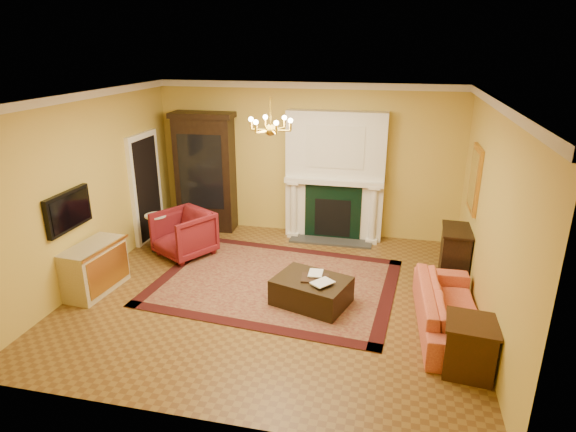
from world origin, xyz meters
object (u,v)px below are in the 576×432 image
(commode, at_px, (94,268))
(console_table, at_px, (454,254))
(coral_sofa, at_px, (451,303))
(wingback_armchair, at_px, (184,232))
(leather_ottoman, at_px, (311,291))
(pedestal_table, at_px, (157,230))
(china_cabinet, at_px, (206,175))
(end_table, at_px, (469,348))

(commode, bearing_deg, console_table, 22.08)
(coral_sofa, bearing_deg, commode, 88.02)
(wingback_armchair, xyz_separation_m, coral_sofa, (4.51, -1.48, -0.06))
(coral_sofa, relative_size, console_table, 2.48)
(wingback_armchair, xyz_separation_m, leather_ottoman, (2.57, -1.22, -0.25))
(pedestal_table, height_order, commode, commode)
(china_cabinet, xyz_separation_m, leather_ottoman, (2.67, -2.65, -0.94))
(console_table, bearing_deg, coral_sofa, -93.81)
(china_cabinet, distance_m, coral_sofa, 5.51)
(china_cabinet, height_order, commode, china_cabinet)
(pedestal_table, relative_size, end_table, 1.12)
(wingback_armchair, distance_m, console_table, 4.71)
(console_table, distance_m, leather_ottoman, 2.55)
(china_cabinet, relative_size, pedestal_table, 3.24)
(commode, distance_m, end_table, 5.51)
(commode, bearing_deg, wingback_armchair, 67.82)
(china_cabinet, distance_m, wingback_armchair, 1.59)
(wingback_armchair, relative_size, end_table, 1.44)
(leather_ottoman, bearing_deg, end_table, -11.42)
(leather_ottoman, bearing_deg, console_table, 50.07)
(china_cabinet, relative_size, coral_sofa, 1.12)
(commode, height_order, end_table, commode)
(china_cabinet, relative_size, wingback_armchair, 2.51)
(pedestal_table, height_order, end_table, pedestal_table)
(pedestal_table, relative_size, console_table, 0.86)
(end_table, xyz_separation_m, console_table, (0.06, 2.52, 0.10))
(wingback_armchair, bearing_deg, console_table, 32.23)
(wingback_armchair, distance_m, leather_ottoman, 2.86)
(coral_sofa, bearing_deg, wingback_armchair, 68.98)
(end_table, distance_m, console_table, 2.52)
(pedestal_table, bearing_deg, leather_ottoman, -22.59)
(pedestal_table, height_order, console_table, console_table)
(pedestal_table, xyz_separation_m, leather_ottoman, (3.15, -1.31, -0.20))
(coral_sofa, bearing_deg, pedestal_table, 70.03)
(coral_sofa, distance_m, end_table, 0.91)
(china_cabinet, height_order, console_table, china_cabinet)
(china_cabinet, xyz_separation_m, coral_sofa, (4.61, -2.91, -0.75))
(pedestal_table, xyz_separation_m, commode, (-0.22, -1.65, -0.03))
(commode, bearing_deg, leather_ottoman, 10.63)
(china_cabinet, height_order, leather_ottoman, china_cabinet)
(china_cabinet, distance_m, pedestal_table, 1.61)
(wingback_armchair, relative_size, coral_sofa, 0.45)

